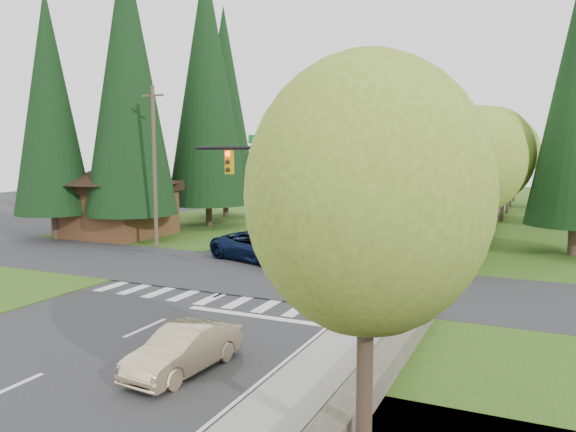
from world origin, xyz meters
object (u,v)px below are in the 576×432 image
Objects in this scene: parked_car_a at (408,246)px; parked_car_b at (439,225)px; sedan_champagne at (184,349)px; parked_car_d at (449,207)px; suv_navy at (260,247)px; parked_car_e at (471,202)px; parked_car_c at (451,217)px.

parked_car_a reaches higher than parked_car_b.
parked_car_d is at bearing 93.70° from sedan_champagne.
parked_car_e is at bearing 6.41° from suv_navy.
parked_car_e is at bearing 92.30° from sedan_champagne.
suv_navy is 34.29m from parked_car_e.
parked_car_c is at bearing 88.45° from parked_car_b.
parked_car_c is 13.62m from parked_car_e.
parked_car_d is at bearing 94.01° from parked_car_b.
sedan_champagne is 0.90× the size of parked_car_c.
parked_car_c is (0.00, 5.78, -0.04)m from parked_car_b.
parked_car_b reaches higher than sedan_champagne.
parked_car_b reaches higher than parked_car_c.
parked_car_b is 1.20× the size of parked_car_c.
sedan_champagne is at bearing -95.40° from parked_car_c.
sedan_champagne is at bearing -91.13° from parked_car_a.
parked_car_e is at bearing 95.58° from parked_car_a.
sedan_champagne is 18.45m from parked_car_a.
parked_car_e reaches higher than sedan_champagne.
parked_car_c is (0.00, 16.20, -0.10)m from parked_car_a.
sedan_champagne is 0.81× the size of parked_car_a.
sedan_champagne is 0.65× the size of suv_navy.
parked_car_a is at bearing -91.12° from parked_car_e.
suv_navy is at bearing -103.48° from parked_car_e.
parked_car_d is at bearing 98.71° from parked_car_a.
parked_car_b is at bearing -91.12° from parked_car_e.
suv_navy reaches higher than parked_car_d.
parked_car_a is 1.10× the size of parked_car_c.
parked_car_e reaches higher than parked_car_b.
parked_car_b is (2.15, 28.74, 0.11)m from sedan_champagne.
suv_navy is 21.19m from parked_car_c.
suv_navy is 1.15× the size of parked_car_b.
parked_car_e is (2.15, 48.14, 0.12)m from sedan_champagne.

